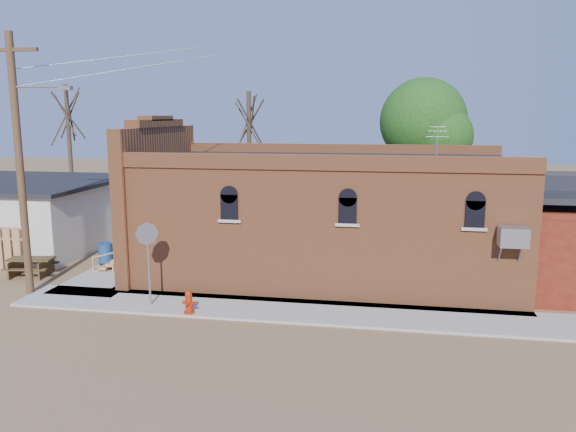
% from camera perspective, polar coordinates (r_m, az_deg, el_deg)
% --- Properties ---
extents(ground, '(120.00, 120.00, 0.00)m').
position_cam_1_polar(ground, '(17.84, -4.39, -10.40)').
color(ground, olive).
rests_on(ground, ground).
extents(sidewalk_south, '(19.00, 2.20, 0.08)m').
position_cam_1_polar(sidewalk_south, '(18.37, 0.92, -9.62)').
color(sidewalk_south, '#9E9991').
rests_on(sidewalk_south, ground).
extents(sidewalk_west, '(2.60, 10.00, 0.08)m').
position_cam_1_polar(sidewalk_west, '(25.30, -14.97, -4.39)').
color(sidewalk_west, '#9E9991').
rests_on(sidewalk_west, ground).
extents(brick_bar, '(16.40, 7.97, 6.30)m').
position_cam_1_polar(brick_bar, '(22.16, 3.16, -0.02)').
color(brick_bar, '#A45932').
rests_on(brick_bar, ground).
extents(utility_pole, '(3.12, 0.26, 9.00)m').
position_cam_1_polar(utility_pole, '(21.35, -25.51, 5.20)').
color(utility_pole, '#482E1C').
rests_on(utility_pole, ground).
extents(tree_bare_near, '(2.80, 2.80, 7.65)m').
position_cam_1_polar(tree_bare_near, '(30.04, -3.99, 9.61)').
color(tree_bare_near, '#49352A').
rests_on(tree_bare_near, ground).
extents(tree_bare_far, '(2.80, 2.80, 8.16)m').
position_cam_1_polar(tree_bare_far, '(35.22, -21.50, 9.67)').
color(tree_bare_far, '#49352A').
rests_on(tree_bare_far, ground).
extents(tree_leafy, '(4.40, 4.40, 8.15)m').
position_cam_1_polar(tree_leafy, '(29.72, 13.59, 9.29)').
color(tree_leafy, '#49352A').
rests_on(tree_leafy, ground).
extents(fire_hydrant, '(0.44, 0.43, 0.74)m').
position_cam_1_polar(fire_hydrant, '(18.20, -10.04, -8.61)').
color(fire_hydrant, '#A12209').
rests_on(fire_hydrant, sidewalk_south).
extents(stop_sign, '(0.64, 0.50, 2.78)m').
position_cam_1_polar(stop_sign, '(18.79, -14.06, -2.55)').
color(stop_sign, gray).
rests_on(stop_sign, sidewalk_south).
extents(trash_barrel, '(0.67, 0.67, 0.90)m').
position_cam_1_polar(trash_barrel, '(24.81, -18.03, -3.68)').
color(trash_barrel, navy).
rests_on(trash_barrel, sidewalk_west).
extents(picnic_table, '(1.90, 1.54, 0.72)m').
position_cam_1_polar(picnic_table, '(24.42, -24.65, -4.48)').
color(picnic_table, '#46351C').
rests_on(picnic_table, ground).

